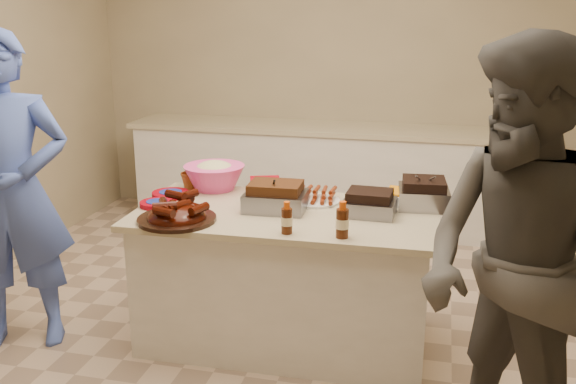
% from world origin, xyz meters
% --- Properties ---
extents(room, '(4.50, 5.00, 2.70)m').
position_xyz_m(room, '(0.00, 0.00, 0.00)').
color(room, tan).
rests_on(room, ground).
extents(back_counter, '(3.60, 0.64, 0.90)m').
position_xyz_m(back_counter, '(0.00, 2.20, 0.45)').
color(back_counter, silver).
rests_on(back_counter, ground).
extents(island, '(1.71, 0.92, 0.80)m').
position_xyz_m(island, '(0.12, 0.05, 0.00)').
color(island, silver).
rests_on(island, ground).
extents(rib_platter, '(0.45, 0.45, 0.17)m').
position_xyz_m(rib_platter, '(-0.41, -0.25, 0.80)').
color(rib_platter, '#3C0C02').
rests_on(rib_platter, island).
extents(pulled_pork_tray, '(0.35, 0.27, 0.10)m').
position_xyz_m(pulled_pork_tray, '(0.05, 0.06, 0.80)').
color(pulled_pork_tray, '#47230F').
rests_on(pulled_pork_tray, island).
extents(brisket_tray, '(0.29, 0.25, 0.08)m').
position_xyz_m(brisket_tray, '(0.58, 0.10, 0.80)').
color(brisket_tray, black).
rests_on(brisket_tray, island).
extents(roasting_pan, '(0.31, 0.31, 0.11)m').
position_xyz_m(roasting_pan, '(0.86, 0.32, 0.80)').
color(roasting_pan, gray).
rests_on(roasting_pan, island).
extents(coleslaw_bowl, '(0.39, 0.39, 0.26)m').
position_xyz_m(coleslaw_bowl, '(-0.43, 0.39, 0.80)').
color(coleslaw_bowl, '#F5489C').
rests_on(coleslaw_bowl, island).
extents(sausage_plate, '(0.31, 0.31, 0.05)m').
position_xyz_m(sausage_plate, '(0.24, 0.27, 0.80)').
color(sausage_plate, silver).
rests_on(sausage_plate, island).
extents(mac_cheese_dish, '(0.31, 0.24, 0.08)m').
position_xyz_m(mac_cheese_dish, '(0.79, 0.36, 0.80)').
color(mac_cheese_dish, orange).
rests_on(mac_cheese_dish, island).
extents(bbq_bottle_a, '(0.06, 0.06, 0.17)m').
position_xyz_m(bbq_bottle_a, '(0.21, -0.30, 0.80)').
color(bbq_bottle_a, '#3A1808').
rests_on(bbq_bottle_a, island).
extents(bbq_bottle_b, '(0.06, 0.06, 0.19)m').
position_xyz_m(bbq_bottle_b, '(0.49, -0.30, 0.80)').
color(bbq_bottle_b, '#3A1808').
rests_on(bbq_bottle_b, island).
extents(mustard_bottle, '(0.04, 0.04, 0.12)m').
position_xyz_m(mustard_bottle, '(-0.12, 0.31, 0.80)').
color(mustard_bottle, yellow).
rests_on(mustard_bottle, island).
extents(sauce_bowl, '(0.13, 0.04, 0.13)m').
position_xyz_m(sauce_bowl, '(0.13, 0.27, 0.80)').
color(sauce_bowl, silver).
rests_on(sauce_bowl, island).
extents(plate_stack_large, '(0.23, 0.23, 0.03)m').
position_xyz_m(plate_stack_large, '(-0.64, 0.17, 0.80)').
color(plate_stack_large, '#87000D').
rests_on(plate_stack_large, island).
extents(plate_stack_small, '(0.20, 0.20, 0.03)m').
position_xyz_m(plate_stack_small, '(-0.63, -0.03, 0.80)').
color(plate_stack_small, '#87000D').
rests_on(plate_stack_small, island).
extents(plastic_cup, '(0.11, 0.11, 0.11)m').
position_xyz_m(plastic_cup, '(-0.59, 0.36, 0.80)').
color(plastic_cup, '#954816').
rests_on(plastic_cup, island).
extents(basket_stack, '(0.21, 0.18, 0.09)m').
position_xyz_m(basket_stack, '(-0.10, 0.39, 0.80)').
color(basket_stack, '#87000D').
rests_on(basket_stack, island).
extents(guest_blue, '(1.28, 1.94, 0.44)m').
position_xyz_m(guest_blue, '(-1.38, -0.30, 0.00)').
color(guest_blue, '#445EB8').
rests_on(guest_blue, ground).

